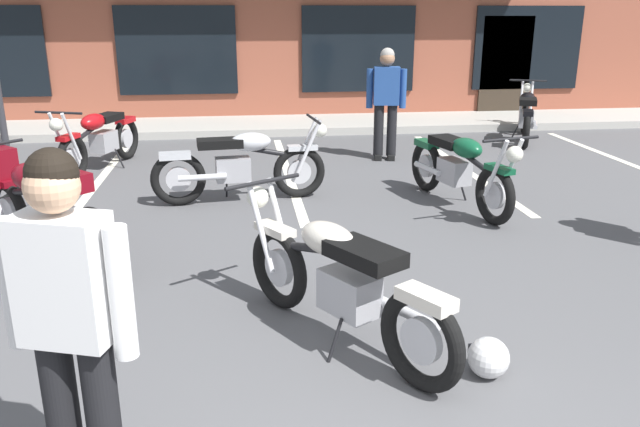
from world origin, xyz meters
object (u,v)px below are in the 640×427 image
(motorcycle_foreground_classic, at_px, (339,279))
(motorcycle_blue_standard, at_px, (459,168))
(person_by_back_row, at_px, (386,97))
(helmet_on_pavement, at_px, (488,357))
(motorcycle_green_cafe_racer, at_px, (39,202))
(motorcycle_silver_naked, at_px, (100,138))
(person_in_black_shirt, at_px, (69,316))
(motorcycle_red_sportbike, at_px, (526,114))
(motorcycle_orange_scrambler, at_px, (242,164))

(motorcycle_foreground_classic, bearing_deg, motorcycle_blue_standard, 57.59)
(person_by_back_row, relative_size, helmet_on_pavement, 6.44)
(motorcycle_green_cafe_racer, xyz_separation_m, person_by_back_row, (4.04, 3.59, 0.42))
(motorcycle_silver_naked, xyz_separation_m, person_in_black_shirt, (1.23, -6.64, 0.49))
(motorcycle_red_sportbike, bearing_deg, motorcycle_silver_naked, -169.24)
(motorcycle_orange_scrambler, bearing_deg, person_by_back_row, 42.38)
(motorcycle_red_sportbike, xyz_separation_m, person_by_back_row, (-2.80, -1.15, 0.49))
(helmet_on_pavement, bearing_deg, person_in_black_shirt, -160.94)
(motorcycle_silver_naked, bearing_deg, helmet_on_pavement, -59.49)
(person_in_black_shirt, distance_m, person_by_back_row, 7.44)
(person_in_black_shirt, xyz_separation_m, person_by_back_row, (2.96, 6.82, 0.00))
(motorcycle_red_sportbike, height_order, person_in_black_shirt, person_in_black_shirt)
(motorcycle_red_sportbike, bearing_deg, motorcycle_foreground_classic, -123.47)
(motorcycle_silver_naked, bearing_deg, motorcycle_blue_standard, -27.84)
(person_by_back_row, bearing_deg, motorcycle_green_cafe_racer, -138.37)
(motorcycle_green_cafe_racer, height_order, person_in_black_shirt, person_in_black_shirt)
(motorcycle_red_sportbike, bearing_deg, motorcycle_blue_standard, -124.29)
(motorcycle_green_cafe_racer, bearing_deg, motorcycle_orange_scrambler, 40.70)
(motorcycle_red_sportbike, relative_size, helmet_on_pavement, 7.62)
(motorcycle_green_cafe_racer, xyz_separation_m, person_in_black_shirt, (1.09, -3.23, 0.42))
(motorcycle_green_cafe_racer, bearing_deg, person_in_black_shirt, -71.42)
(motorcycle_red_sportbike, bearing_deg, person_in_black_shirt, -125.87)
(motorcycle_red_sportbike, distance_m, person_by_back_row, 3.07)
(motorcycle_foreground_classic, relative_size, motorcycle_orange_scrambler, 0.88)
(motorcycle_silver_naked, height_order, motorcycle_green_cafe_racer, same)
(motorcycle_blue_standard, distance_m, person_in_black_shirt, 5.39)
(person_in_black_shirt, bearing_deg, helmet_on_pavement, 19.06)
(motorcycle_foreground_classic, xyz_separation_m, motorcycle_silver_naked, (-2.61, 5.31, 0.00))
(motorcycle_blue_standard, xyz_separation_m, person_by_back_row, (-0.28, 2.55, 0.49))
(motorcycle_blue_standard, height_order, person_by_back_row, person_by_back_row)
(motorcycle_orange_scrambler, bearing_deg, motorcycle_red_sportbike, 32.24)
(motorcycle_red_sportbike, relative_size, person_by_back_row, 1.18)
(person_by_back_row, bearing_deg, motorcycle_orange_scrambler, -137.62)
(motorcycle_red_sportbike, distance_m, motorcycle_orange_scrambler, 5.92)
(motorcycle_silver_naked, relative_size, motorcycle_orange_scrambler, 0.96)
(motorcycle_red_sportbike, distance_m, motorcycle_blue_standard, 4.47)
(motorcycle_red_sportbike, height_order, motorcycle_orange_scrambler, same)
(motorcycle_foreground_classic, xyz_separation_m, person_in_black_shirt, (-1.37, -1.33, 0.49))
(motorcycle_foreground_classic, distance_m, motorcycle_red_sportbike, 7.96)
(motorcycle_blue_standard, xyz_separation_m, helmet_on_pavement, (-1.02, -3.51, -0.33))
(motorcycle_blue_standard, bearing_deg, motorcycle_red_sportbike, 55.71)
(motorcycle_blue_standard, height_order, motorcycle_green_cafe_racer, same)
(person_in_black_shirt, relative_size, person_by_back_row, 1.00)
(motorcycle_blue_standard, xyz_separation_m, motorcycle_green_cafe_racer, (-4.33, -1.05, 0.07))
(motorcycle_red_sportbike, relative_size, motorcycle_silver_naked, 0.98)
(motorcycle_silver_naked, distance_m, person_by_back_row, 4.22)
(person_in_black_shirt, bearing_deg, motorcycle_silver_naked, 100.53)
(motorcycle_orange_scrambler, distance_m, person_by_back_row, 3.02)
(motorcycle_silver_naked, xyz_separation_m, motorcycle_blue_standard, (4.48, -2.36, 0.00))
(motorcycle_blue_standard, relative_size, motorcycle_green_cafe_racer, 1.25)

